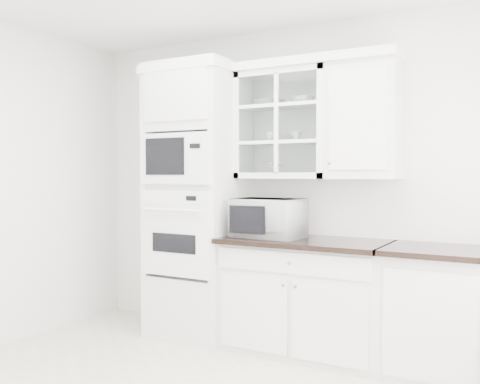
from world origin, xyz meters
The scene contains 12 objects.
room_shell centered at (0.00, 0.43, 1.78)m, with size 4.00×3.50×2.70m.
oven_column centered at (-0.75, 1.42, 1.20)m, with size 0.76×0.68×2.40m.
base_cabinet_run centered at (0.28, 1.45, 0.46)m, with size 1.32×0.67×0.92m.
extra_base_cabinet centered at (1.28, 1.45, 0.46)m, with size 0.72×0.67×0.92m.
upper_cabinet_glass centered at (0.03, 1.58, 1.85)m, with size 0.80×0.33×0.90m.
upper_cabinet_solid centered at (0.71, 1.58, 1.85)m, with size 0.55×0.33×0.90m, color white.
crown_molding centered at (-0.07, 1.56, 2.33)m, with size 2.14×0.38×0.07m, color white.
countertop_microwave centered at (-0.02, 1.40, 1.08)m, with size 0.55×0.45×0.32m, color white.
bowl_a centered at (-0.11, 1.58, 2.04)m, with size 0.24×0.24×0.06m, color white.
bowl_b centered at (0.20, 1.57, 2.04)m, with size 0.19×0.19×0.06m, color white.
cup_a centered at (-0.08, 1.57, 1.75)m, with size 0.11×0.11×0.09m, color white.
cup_b centered at (0.13, 1.59, 1.75)m, with size 0.09×0.09×0.08m, color white.
Camera 1 is at (1.92, -2.51, 1.44)m, focal length 40.00 mm.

